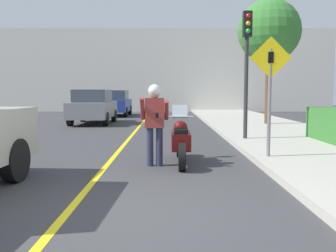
{
  "coord_description": "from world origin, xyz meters",
  "views": [
    {
      "loc": [
        0.71,
        -4.7,
        1.56
      ],
      "look_at": [
        0.71,
        3.63,
        0.81
      ],
      "focal_mm": 40.0,
      "sensor_mm": 36.0,
      "label": 1
    }
  ],
  "objects_px": {
    "person_biker": "(155,116)",
    "parked_car_blue": "(115,103)",
    "traffic_light": "(247,51)",
    "street_tree": "(269,31)",
    "parked_car_grey": "(93,106)",
    "crossing_sign": "(270,85)",
    "motorcycle": "(181,141)"
  },
  "relations": [
    {
      "from": "crossing_sign",
      "to": "person_biker",
      "type": "bearing_deg",
      "value": -171.45
    },
    {
      "from": "person_biker",
      "to": "street_tree",
      "type": "relative_size",
      "value": 0.31
    },
    {
      "from": "street_tree",
      "to": "parked_car_blue",
      "type": "xyz_separation_m",
      "value": [
        -7.97,
        7.7,
        -3.4
      ]
    },
    {
      "from": "crossing_sign",
      "to": "traffic_light",
      "type": "bearing_deg",
      "value": 87.27
    },
    {
      "from": "parked_car_grey",
      "to": "traffic_light",
      "type": "bearing_deg",
      "value": -49.24
    },
    {
      "from": "motorcycle",
      "to": "crossing_sign",
      "type": "xyz_separation_m",
      "value": [
        1.95,
        0.06,
        1.23
      ]
    },
    {
      "from": "traffic_light",
      "to": "parked_car_grey",
      "type": "distance_m",
      "value": 9.52
    },
    {
      "from": "person_biker",
      "to": "traffic_light",
      "type": "xyz_separation_m",
      "value": [
        2.66,
        3.61,
        1.74
      ]
    },
    {
      "from": "traffic_light",
      "to": "person_biker",
      "type": "bearing_deg",
      "value": -126.4
    },
    {
      "from": "crossing_sign",
      "to": "parked_car_grey",
      "type": "xyz_separation_m",
      "value": [
        -5.93,
        10.3,
        -0.86
      ]
    },
    {
      "from": "street_tree",
      "to": "motorcycle",
      "type": "bearing_deg",
      "value": -115.72
    },
    {
      "from": "person_biker",
      "to": "crossing_sign",
      "type": "distance_m",
      "value": 2.62
    },
    {
      "from": "street_tree",
      "to": "parked_car_blue",
      "type": "bearing_deg",
      "value": 136.0
    },
    {
      "from": "crossing_sign",
      "to": "street_tree",
      "type": "height_order",
      "value": "street_tree"
    },
    {
      "from": "motorcycle",
      "to": "person_biker",
      "type": "distance_m",
      "value": 0.86
    },
    {
      "from": "street_tree",
      "to": "parked_car_blue",
      "type": "height_order",
      "value": "street_tree"
    },
    {
      "from": "crossing_sign",
      "to": "street_tree",
      "type": "xyz_separation_m",
      "value": [
        2.27,
        8.7,
        2.53
      ]
    },
    {
      "from": "person_biker",
      "to": "parked_car_blue",
      "type": "relative_size",
      "value": 0.41
    },
    {
      "from": "person_biker",
      "to": "parked_car_blue",
      "type": "height_order",
      "value": "person_biker"
    },
    {
      "from": "parked_car_blue",
      "to": "person_biker",
      "type": "bearing_deg",
      "value": -79.2
    },
    {
      "from": "motorcycle",
      "to": "street_tree",
      "type": "distance_m",
      "value": 10.42
    },
    {
      "from": "person_biker",
      "to": "street_tree",
      "type": "xyz_separation_m",
      "value": [
        4.77,
        9.07,
        3.19
      ]
    },
    {
      "from": "motorcycle",
      "to": "traffic_light",
      "type": "distance_m",
      "value": 4.54
    },
    {
      "from": "person_biker",
      "to": "parked_car_grey",
      "type": "xyz_separation_m",
      "value": [
        -3.42,
        10.67,
        -0.2
      ]
    },
    {
      "from": "crossing_sign",
      "to": "parked_car_blue",
      "type": "height_order",
      "value": "crossing_sign"
    },
    {
      "from": "crossing_sign",
      "to": "parked_car_blue",
      "type": "distance_m",
      "value": 17.38
    },
    {
      "from": "person_biker",
      "to": "traffic_light",
      "type": "bearing_deg",
      "value": 53.6
    },
    {
      "from": "traffic_light",
      "to": "street_tree",
      "type": "height_order",
      "value": "street_tree"
    },
    {
      "from": "person_biker",
      "to": "traffic_light",
      "type": "relative_size",
      "value": 0.45
    },
    {
      "from": "traffic_light",
      "to": "parked_car_blue",
      "type": "bearing_deg",
      "value": 114.01
    },
    {
      "from": "traffic_light",
      "to": "parked_car_grey",
      "type": "height_order",
      "value": "traffic_light"
    },
    {
      "from": "traffic_light",
      "to": "motorcycle",
      "type": "bearing_deg",
      "value": -122.59
    }
  ]
}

